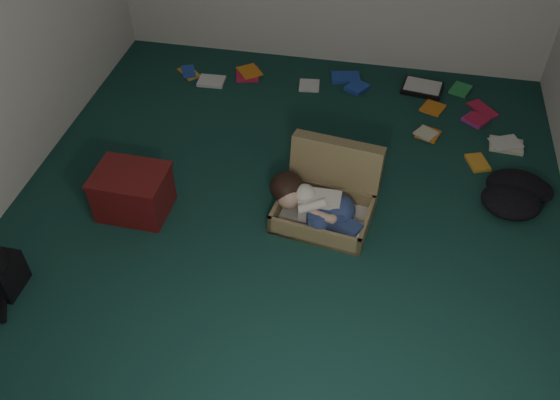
% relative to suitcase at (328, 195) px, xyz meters
% --- Properties ---
extents(floor, '(4.50, 4.50, 0.00)m').
position_rel_suitcase_xyz_m(floor, '(-0.28, -0.18, -0.14)').
color(floor, '#133831').
rests_on(floor, ground).
extents(suitcase, '(0.74, 0.73, 0.48)m').
position_rel_suitcase_xyz_m(suitcase, '(0.00, 0.00, 0.00)').
color(suitcase, olive).
rests_on(suitcase, floor).
extents(person, '(0.70, 0.41, 0.30)m').
position_rel_suitcase_xyz_m(person, '(-0.07, -0.16, 0.04)').
color(person, silver).
rests_on(person, suitcase).
extents(maroon_bin, '(0.51, 0.41, 0.34)m').
position_rel_suitcase_xyz_m(maroon_bin, '(-1.36, -0.27, 0.03)').
color(maroon_bin, '#5A1212').
rests_on(maroon_bin, floor).
extents(clothing_pile, '(0.59, 0.55, 0.15)m').
position_rel_suitcase_xyz_m(clothing_pile, '(1.42, 0.35, -0.07)').
color(clothing_pile, black).
rests_on(clothing_pile, floor).
extents(paper_tray, '(0.39, 0.32, 0.05)m').
position_rel_suitcase_xyz_m(paper_tray, '(0.64, 1.71, -0.12)').
color(paper_tray, black).
rests_on(paper_tray, floor).
extents(book_scatter, '(3.08, 1.30, 0.02)m').
position_rel_suitcase_xyz_m(book_scatter, '(0.22, 1.42, -0.13)').
color(book_scatter, gold).
rests_on(book_scatter, floor).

